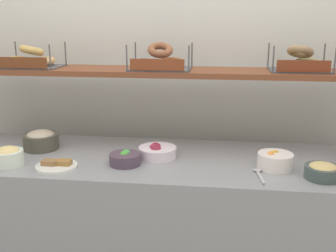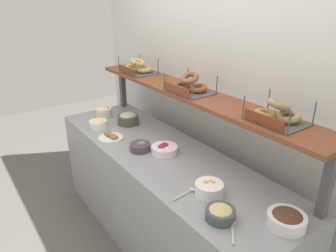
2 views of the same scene
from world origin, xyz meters
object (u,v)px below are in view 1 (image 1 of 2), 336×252
object	(u,v)px
bowl_fruit_salad	(275,161)
serving_spoon_by_edge	(259,173)
bowl_beet_salad	(157,151)
bagel_basket_cinnamon_raisin	(160,61)
bagel_basket_everything	(299,62)
bowl_veggie_mix	(125,158)
bagel_basket_sesame	(32,60)
bowl_hummus	(323,171)
serving_plate_white	(57,166)
bowl_tuna_salad	(41,140)
bowl_egg_salad	(8,156)

from	to	relation	value
bowl_fruit_salad	serving_spoon_by_edge	bearing A→B (deg)	-131.61
bowl_beet_salad	serving_spoon_by_edge	distance (m)	0.54
bagel_basket_cinnamon_raisin	bagel_basket_everything	world-z (taller)	bagel_basket_cinnamon_raisin
bowl_veggie_mix	bagel_basket_sesame	world-z (taller)	bagel_basket_sesame
bowl_fruit_salad	serving_spoon_by_edge	distance (m)	0.13
bowl_fruit_salad	bagel_basket_everything	size ratio (longest dim) A/B	0.54
bowl_veggie_mix	bowl_fruit_salad	size ratio (longest dim) A/B	0.92
bagel_basket_sesame	bagel_basket_cinnamon_raisin	bearing A→B (deg)	-0.26
bowl_hummus	serving_plate_white	xyz separation A→B (m)	(-1.25, -0.02, -0.03)
serving_plate_white	bagel_basket_cinnamon_raisin	bearing A→B (deg)	45.48
bowl_veggie_mix	bowl_fruit_salad	world-z (taller)	bowl_fruit_salad
bowl_beet_salad	serving_spoon_by_edge	size ratio (longest dim) A/B	1.13
bowl_fruit_salad	bagel_basket_everything	distance (m)	0.58
bowl_beet_salad	bagel_basket_everything	size ratio (longest dim) A/B	0.63
bowl_tuna_salad	bagel_basket_everything	size ratio (longest dim) A/B	0.62
bowl_tuna_salad	bowl_fruit_salad	distance (m)	1.26
bagel_basket_everything	serving_spoon_by_edge	bearing A→B (deg)	-116.50
serving_plate_white	bagel_basket_cinnamon_raisin	world-z (taller)	bagel_basket_cinnamon_raisin
bowl_tuna_salad	bowl_hummus	distance (m)	1.47
bowl_veggie_mix	bowl_hummus	distance (m)	0.94
serving_plate_white	bowl_beet_salad	bearing A→B (deg)	24.84
bagel_basket_sesame	bagel_basket_everything	world-z (taller)	bagel_basket_everything
bowl_tuna_salad	serving_spoon_by_edge	world-z (taller)	bowl_tuna_salad
bowl_tuna_salad	serving_plate_white	xyz separation A→B (m)	(0.20, -0.28, -0.04)
bowl_hummus	bagel_basket_sesame	xyz separation A→B (m)	(-1.55, 0.44, 0.44)
bowl_beet_salad	serving_spoon_by_edge	bearing A→B (deg)	-19.96
serving_spoon_by_edge	bowl_hummus	bearing A→B (deg)	-1.66
bowl_fruit_salad	bagel_basket_cinnamon_raisin	size ratio (longest dim) A/B	0.50
serving_spoon_by_edge	bagel_basket_cinnamon_raisin	xyz separation A→B (m)	(-0.52, 0.42, 0.47)
bowl_egg_salad	bowl_tuna_salad	bearing A→B (deg)	78.66
bowl_beet_salad	bagel_basket_sesame	world-z (taller)	bagel_basket_sesame
bowl_veggie_mix	bagel_basket_everything	size ratio (longest dim) A/B	0.50
bowl_veggie_mix	bagel_basket_everything	bearing A→B (deg)	24.10
bowl_veggie_mix	serving_plate_white	distance (m)	0.33
bowl_egg_salad	bowl_hummus	world-z (taller)	bowl_egg_salad
serving_spoon_by_edge	bagel_basket_everything	xyz separation A→B (m)	(0.23, 0.45, 0.47)
bowl_hummus	bowl_beet_salad	bearing A→B (deg)	166.32
bagel_basket_cinnamon_raisin	bagel_basket_everything	size ratio (longest dim) A/B	1.08
bowl_egg_salad	serving_spoon_by_edge	bearing A→B (deg)	1.04
bowl_veggie_mix	bowl_fruit_salad	distance (m)	0.73
serving_spoon_by_edge	bagel_basket_sesame	size ratio (longest dim) A/B	0.55
bowl_egg_salad	bowl_tuna_salad	xyz separation A→B (m)	(0.05, 0.27, 0.01)
bowl_hummus	serving_plate_white	bearing A→B (deg)	-178.99
bowl_veggie_mix	bagel_basket_everything	distance (m)	1.06
serving_spoon_by_edge	bagel_basket_everything	size ratio (longest dim) A/B	0.56
bowl_beet_salad	bagel_basket_cinnamon_raisin	distance (m)	0.51
bagel_basket_sesame	bagel_basket_cinnamon_raisin	world-z (taller)	bagel_basket_cinnamon_raisin
bowl_egg_salad	bowl_veggie_mix	bearing A→B (deg)	8.22
serving_plate_white	serving_spoon_by_edge	size ratio (longest dim) A/B	1.15
bowl_egg_salad	bowl_tuna_salad	size ratio (longest dim) A/B	0.78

